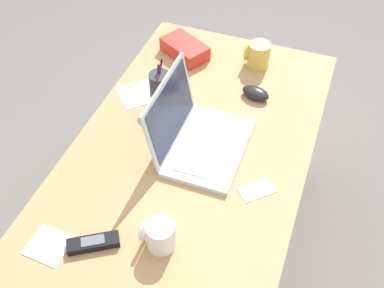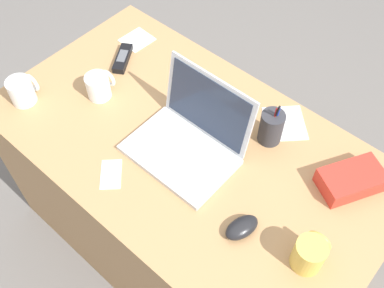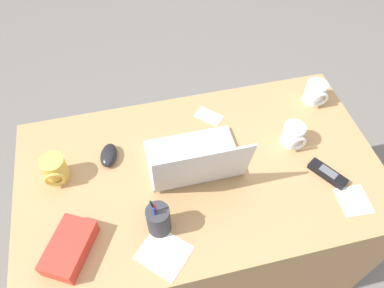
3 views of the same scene
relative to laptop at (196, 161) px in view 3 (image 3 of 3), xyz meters
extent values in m
plane|color=slate|center=(-0.02, 0.01, -0.78)|extent=(6.00, 6.00, 0.00)
cube|color=tan|center=(-0.02, 0.01, -0.41)|extent=(1.35, 0.77, 0.73)
cube|color=silver|center=(0.00, -0.05, -0.04)|extent=(0.34, 0.23, 0.02)
cube|color=silver|center=(0.00, -0.03, -0.03)|extent=(0.28, 0.11, 0.00)
cube|color=silver|center=(0.00, -0.12, -0.03)|extent=(0.10, 0.05, 0.00)
cube|color=silver|center=(0.00, 0.09, 0.08)|extent=(0.33, 0.05, 0.23)
cube|color=#283347|center=(0.00, 0.09, 0.08)|extent=(0.30, 0.04, 0.20)
ellipsoid|color=black|center=(0.31, -0.12, -0.03)|extent=(0.09, 0.12, 0.04)
cylinder|color=white|center=(-0.39, -0.04, 0.00)|extent=(0.08, 0.08, 0.09)
torus|color=white|center=(-0.39, 0.01, 0.00)|extent=(0.07, 0.01, 0.07)
cylinder|color=white|center=(-0.57, -0.23, 0.00)|extent=(0.09, 0.09, 0.09)
torus|color=white|center=(-0.57, -0.18, 0.00)|extent=(0.07, 0.01, 0.07)
cylinder|color=#E0BC4C|center=(0.50, -0.08, 0.00)|extent=(0.09, 0.09, 0.10)
torus|color=#E0BC4C|center=(0.50, -0.03, 0.01)|extent=(0.07, 0.01, 0.07)
cube|color=black|center=(-0.46, 0.14, -0.04)|extent=(0.11, 0.15, 0.02)
cube|color=#595B60|center=(-0.46, 0.14, -0.02)|extent=(0.06, 0.07, 0.00)
cylinder|color=#333338|center=(0.17, 0.20, 0.01)|extent=(0.08, 0.08, 0.12)
cylinder|color=#1933B2|center=(0.18, 0.21, 0.04)|extent=(0.02, 0.01, 0.13)
cylinder|color=black|center=(0.17, 0.21, 0.05)|extent=(0.03, 0.02, 0.15)
cylinder|color=red|center=(0.18, 0.21, 0.04)|extent=(0.01, 0.02, 0.13)
cube|color=red|center=(0.46, 0.22, -0.02)|extent=(0.19, 0.22, 0.06)
cube|color=white|center=(-0.51, 0.26, -0.05)|extent=(0.11, 0.12, 0.00)
cube|color=white|center=(-0.11, -0.24, -0.05)|extent=(0.12, 0.12, 0.00)
cube|color=white|center=(0.18, 0.29, -0.05)|extent=(0.20, 0.20, 0.00)
camera|label=1|loc=(-1.02, -0.36, 1.11)|focal=43.94mm
camera|label=2|loc=(0.58, -0.64, 1.13)|focal=42.01mm
camera|label=3|loc=(0.19, 0.74, 1.10)|focal=34.63mm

